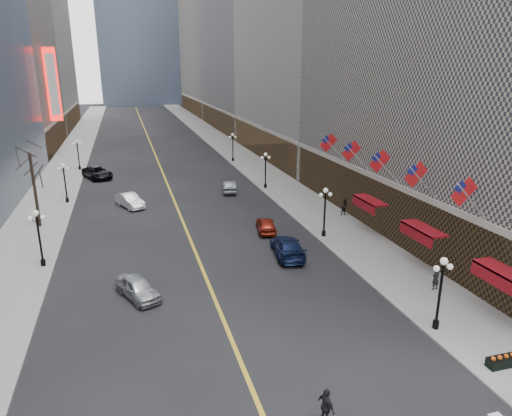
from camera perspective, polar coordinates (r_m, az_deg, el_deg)
sidewalk_east at (r=79.47m, az=-2.01°, el=6.49°), size 6.00×230.00×0.15m
sidewalk_west at (r=77.72m, az=-22.54°, el=4.93°), size 6.00×230.00×0.15m
lane_line at (r=87.17m, az=-12.68°, el=7.00°), size 0.25×200.00×0.02m
bldg_east_c at (r=117.40m, az=1.34°, el=21.78°), size 26.60×40.60×48.80m
bldg_east_d at (r=159.44m, az=-3.64°, el=23.08°), size 26.60×46.60×62.80m
streetlamp_east_0 at (r=28.52m, az=22.10°, el=-9.02°), size 1.26×0.44×4.52m
streetlamp_east_1 at (r=41.24m, az=8.61°, el=0.12°), size 1.26×0.44×4.52m
streetlamp_east_2 at (r=57.55m, az=1.20°, el=5.21°), size 1.26×0.44×4.52m
streetlamp_east_3 at (r=74.64m, az=-2.93°, el=7.98°), size 1.26×0.44×4.52m
streetlamp_west_1 at (r=38.34m, az=-25.54°, el=-2.76°), size 1.26×0.44×4.52m
streetlamp_west_2 at (r=55.50m, az=-22.81°, el=3.40°), size 1.26×0.44×4.52m
streetlamp_west_3 at (r=73.07m, az=-21.38°, el=6.62°), size 1.26×0.44×4.52m
flag_1 at (r=31.37m, az=24.78°, el=1.57°), size 2.87×0.12×2.87m
flag_2 at (r=35.17m, az=19.58°, el=3.73°), size 2.87×0.12×2.87m
flag_3 at (r=39.23m, az=15.41°, el=5.43°), size 2.87×0.12×2.87m
flag_4 at (r=43.49m, az=12.02°, el=6.78°), size 2.87×0.12×2.87m
flag_5 at (r=47.90m, az=9.24°, el=7.88°), size 2.87×0.12×2.87m
awning_a at (r=31.17m, az=28.46°, el=-7.28°), size 1.40×4.00×0.93m
awning_b at (r=36.76m, az=19.94°, el=-2.60°), size 1.40×4.00×0.93m
awning_c at (r=43.12m, az=13.84°, el=0.81°), size 1.40×4.00×0.93m
theatre_marquee at (r=86.49m, az=-24.07°, el=13.89°), size 2.00×0.55×12.00m
tree_west_far at (r=47.35m, az=-26.30°, el=4.91°), size 3.60×3.60×7.92m
planter_east at (r=27.89m, az=28.71°, el=-16.36°), size 2.00×0.60×0.67m
car_nb_near at (r=32.07m, az=-14.55°, el=-9.62°), size 3.30×4.55×1.44m
car_nb_mid at (r=52.29m, az=-15.48°, el=0.90°), size 3.29×4.80×1.50m
car_nb_far at (r=67.31m, az=-19.21°, el=4.20°), size 4.79×6.44×1.63m
car_sb_near at (r=37.60m, az=3.97°, el=-4.85°), size 2.95×5.70×1.58m
car_sb_mid at (r=42.93m, az=1.25°, el=-2.10°), size 2.30×4.27×1.38m
car_sb_far at (r=56.63m, az=-3.33°, el=2.71°), size 2.33×4.58×1.44m
ped_ne_corner at (r=34.08m, az=21.54°, el=-8.20°), size 0.65×0.52×1.63m
ped_east_walk at (r=48.01m, az=11.07°, el=0.14°), size 0.95×0.65×1.79m
ped_crossing_a at (r=21.65m, az=8.77°, el=-23.35°), size 0.73×1.13×1.79m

